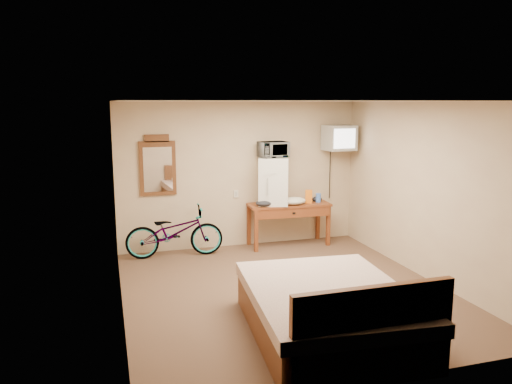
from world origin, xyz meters
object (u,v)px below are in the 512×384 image
(mini_fridge, at_px, (273,181))
(blue_cup, at_px, (318,198))
(desk, at_px, (289,210))
(microwave, at_px, (273,149))
(bicycle, at_px, (175,232))
(crt_television, at_px, (339,138))
(bed, at_px, (330,311))
(wall_mirror, at_px, (158,166))

(mini_fridge, bearing_deg, blue_cup, -4.37)
(desk, bearing_deg, mini_fridge, 170.86)
(microwave, distance_m, bicycle, 2.14)
(desk, relative_size, mini_fridge, 1.77)
(microwave, relative_size, crt_television, 0.79)
(mini_fridge, distance_m, crt_television, 1.40)
(blue_cup, bearing_deg, bicycle, -179.26)
(blue_cup, xyz_separation_m, bicycle, (-2.54, -0.03, -0.42))
(desk, xyz_separation_m, microwave, (-0.29, 0.05, 1.06))
(blue_cup, height_order, bicycle, blue_cup)
(desk, relative_size, microwave, 3.01)
(bed, bearing_deg, microwave, 81.48)
(desk, distance_m, crt_television, 1.54)
(mini_fridge, relative_size, crt_television, 1.34)
(microwave, height_order, wall_mirror, wall_mirror)
(mini_fridge, bearing_deg, desk, -9.14)
(desk, bearing_deg, microwave, 170.82)
(microwave, height_order, blue_cup, microwave)
(mini_fridge, xyz_separation_m, bed, (-0.51, -3.41, -0.86))
(blue_cup, xyz_separation_m, wall_mirror, (-2.74, 0.29, 0.63))
(bicycle, distance_m, bed, 3.53)
(mini_fridge, relative_size, bicycle, 0.52)
(desk, height_order, bicycle, bicycle)
(crt_television, bearing_deg, microwave, 178.87)
(mini_fridge, distance_m, blue_cup, 0.89)
(mini_fridge, xyz_separation_m, microwave, (0.00, 0.00, 0.54))
(desk, distance_m, bicycle, 2.01)
(crt_television, height_order, bed, crt_television)
(blue_cup, distance_m, bed, 3.65)
(crt_television, height_order, wall_mirror, crt_television)
(crt_television, distance_m, wall_mirror, 3.16)
(wall_mirror, bearing_deg, bed, -68.93)
(blue_cup, distance_m, bicycle, 2.57)
(microwave, xyz_separation_m, bicycle, (-1.71, -0.10, -1.28))
(desk, height_order, wall_mirror, wall_mirror)
(microwave, relative_size, bed, 0.21)
(blue_cup, bearing_deg, bed, -111.70)
(mini_fridge, height_order, blue_cup, mini_fridge)
(crt_television, relative_size, wall_mirror, 0.61)
(desk, bearing_deg, bicycle, -178.59)
(bicycle, bearing_deg, bed, -156.92)
(mini_fridge, xyz_separation_m, blue_cup, (0.82, -0.06, -0.33))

